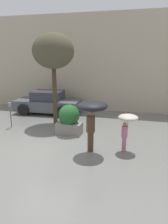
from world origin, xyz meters
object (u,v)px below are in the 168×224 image
Objects in this scene: parking_meter at (10,110)px; street_tree at (53,52)px; planter_box at (69,119)px; parked_car_near at (48,103)px; person_child at (127,122)px; person_adult at (92,111)px.

street_tree is at bearing 32.19° from parking_meter.
planter_box is 4.14m from parked_car_near.
planter_box is 3.09m from parking_meter.
planter_box is 0.96× the size of person_child.
parking_meter is (-4.50, 1.86, -0.66)m from person_adult.
planter_box reaches higher than parking_meter.
planter_box is at bearing -178.98° from person_adult.
person_child is 5.25m from street_tree.
person_child is at bearing -134.94° from parked_car_near.
parking_meter is at bearing 156.95° from person_child.
parked_car_near reaches higher than parking_meter.
person_adult is 6.40m from parked_car_near.
planter_box is 2.36m from person_adult.
person_adult is at bearing -168.66° from person_child.
person_child is (2.62, -1.22, 0.43)m from planter_box.
planter_box is 1.09× the size of parking_meter.
street_tree is at bearing 131.67° from planter_box.
person_child is (1.19, 0.45, -0.43)m from person_adult.
person_adult is 0.47× the size of parked_car_near.
planter_box is at bearing -48.33° from street_tree.
person_child is 5.87m from parking_meter.
street_tree is (-3.83, 2.58, 2.50)m from person_child.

